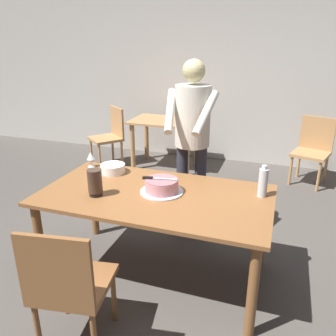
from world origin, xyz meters
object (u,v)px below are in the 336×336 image
Objects in this scene: main_dining_table at (156,205)px; cake_on_platter at (162,186)px; plate_stack at (113,169)px; person_cutting_cake at (192,132)px; cake_knife at (153,178)px; background_chair_1 at (110,134)px; chair_near_side at (69,284)px; water_bottle at (263,182)px; wine_glass_near at (91,156)px; hurricane_lamp at (95,182)px; background_table at (165,131)px; background_chair_0 at (313,148)px.

main_dining_table is 0.16m from cake_on_platter.
person_cutting_cake is at bearing 33.12° from plate_stack.
main_dining_table is 0.22m from cake_knife.
person_cutting_cake is (0.62, 0.40, 0.29)m from plate_stack.
background_chair_1 is at bearing 125.00° from cake_knife.
chair_near_side is at bearing -103.15° from cake_knife.
plate_stack is 0.24× the size of chair_near_side.
water_bottle is (0.79, 0.22, 0.21)m from main_dining_table.
cake_knife is (-0.03, 0.02, 0.21)m from main_dining_table.
chair_near_side is (0.55, -1.22, -0.36)m from wine_glass_near.
hurricane_lamp reaches higher than chair_near_side.
background_table is at bearing 99.46° from chair_near_side.
water_bottle reaches higher than plate_stack.
wine_glass_near reaches higher than background_table.
cake_knife is at bearing 76.85° from chair_near_side.
background_table is at bearing 11.81° from background_chair_1.
background_chair_0 is at bearing 63.20° from main_dining_table.
wine_glass_near is 0.58× the size of water_bottle.
cake_on_platter is 2.36× the size of wine_glass_near.
cake_knife is 0.30× the size of background_chair_0.
main_dining_table is 1.98× the size of background_chair_1.
cake_on_platter is 0.51m from hurricane_lamp.
person_cutting_cake is (0.06, 0.66, 0.27)m from cake_on_platter.
background_chair_0 reaches higher than plate_stack.
background_chair_1 is at bearing 136.81° from person_cutting_cake.
person_cutting_cake reaches higher than main_dining_table.
main_dining_table is 1.78× the size of background_table.
water_bottle is 0.28× the size of chair_near_side.
chair_near_side reaches higher than cake_on_platter.
background_chair_0 is at bearing 62.43° from cake_knife.
main_dining_table is 0.84m from water_bottle.
water_bottle is 1.27m from hurricane_lamp.
background_chair_1 is at bearing 139.02° from water_bottle.
main_dining_table is at bearing -136.68° from cake_on_platter.
person_cutting_cake is at bearing 79.09° from cake_knife.
wine_glass_near is at bearing 123.69° from hurricane_lamp.
hurricane_lamp is at bearing -156.94° from main_dining_table.
water_bottle is 0.28× the size of background_chair_1.
plate_stack is 0.88× the size of water_bottle.
background_chair_1 is at bearing 126.32° from cake_on_platter.
water_bottle is at bearing -102.29° from background_chair_0.
hurricane_lamp is (-1.21, -0.40, -0.01)m from water_bottle.
background_chair_1 reaches higher than cake_on_platter.
chair_near_side reaches higher than plate_stack.
person_cutting_cake is at bearing 84.89° from cake_on_platter.
wine_glass_near is 0.97m from person_cutting_cake.
cake_on_platter is 0.38× the size of background_chair_1.
hurricane_lamp is at bearing 105.08° from chair_near_side.
hurricane_lamp is (0.10, -0.47, 0.07)m from plate_stack.
cake_knife is at bearing 27.48° from hurricane_lamp.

